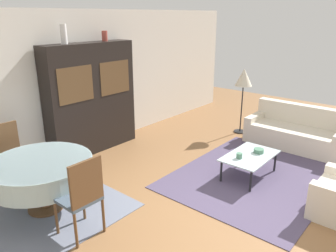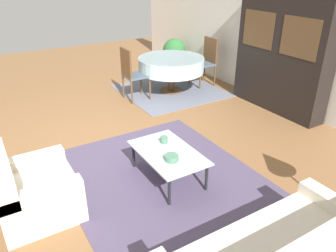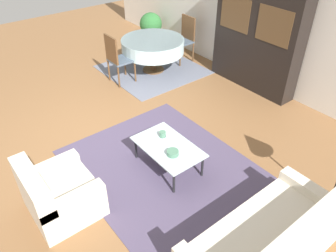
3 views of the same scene
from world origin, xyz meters
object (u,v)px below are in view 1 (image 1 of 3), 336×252
Objects in this scene: couch at (296,133)px; dining_chair_near at (82,194)px; vase_short at (105,36)px; display_cabinet at (92,99)px; dining_chair_far at (9,154)px; bowl at (259,151)px; vase_tall at (64,34)px; cup at (239,156)px; dining_table at (41,171)px; coffee_table at (250,157)px; floor_lamp at (244,80)px.

dining_chair_near reaches higher than couch.
couch is 9.79× the size of vase_short.
display_cabinet is 10.89× the size of vase_short.
dining_chair_far is 3.98m from bowl.
cup is at bearing -67.90° from vase_tall.
cup is at bearing -33.46° from dining_table.
couch is 5.62× the size of vase_tall.
display_cabinet reaches higher than dining_chair_far.
dining_chair_far is (-2.73, 2.64, 0.23)m from coffee_table.
cup reaches higher than bowl.
dining_chair_near is 2.61m from cup.
cup is at bearing -76.45° from display_cabinet.
bowl is at bearing -69.81° from display_cabinet.
vase_tall is (-1.39, 2.94, 1.92)m from coffee_table.
vase_tall reaches higher than vase_short.
couch is at bearing -47.44° from display_cabinet.
couch is 1.83× the size of dining_chair_near.
coffee_table is at bearing -18.69° from cup.
couch is 5.37m from dining_chair_far.
dining_table reaches higher than cup.
vase_tall is at bearing 179.89° from display_cabinet.
vase_tall is at bearing 117.70° from bowl.
floor_lamp is at bearing 162.41° from dining_chair_far.
bowl is (2.91, -0.88, -0.16)m from dining_chair_near.
dining_chair_far is 4.89m from floor_lamp.
vase_short is at bearing 99.68° from coffee_table.
vase_tall is at bearing 180.00° from vase_short.
floor_lamp is (1.90, 1.18, 0.87)m from coffee_table.
dining_table is 1.33× the size of dining_chair_far.
floor_lamp is at bearing 27.40° from cup.
cup is at bearing -152.60° from floor_lamp.
dining_chair_far is 2.77m from vase_short.
bowl is at bearing -19.01° from coffee_table.
vase_tall is 1.74× the size of vase_short.
display_cabinet is at bearing 110.19° from bowl.
dining_chair_far is at bearing -167.69° from vase_tall.
cup is 3.59m from vase_tall.
cup is (2.50, -0.73, -0.15)m from dining_chair_near.
bowl is 3.56m from vase_short.
floor_lamp reaches higher than dining_table.
display_cabinet is 1.22m from vase_short.
couch reaches higher than dining_table.
couch is at bearing -52.00° from vase_short.
dining_chair_near is (-2.73, 0.81, 0.23)m from coffee_table.
dining_table is at bearing -151.50° from vase_short.
coffee_table is 6.21× the size of bowl.
dining_table is 14.25× the size of cup.
vase_short is (2.22, 1.21, 1.61)m from dining_table.
cup is at bearing -84.54° from vase_short.
dining_chair_far is at bearing 90.00° from dining_chair_near.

